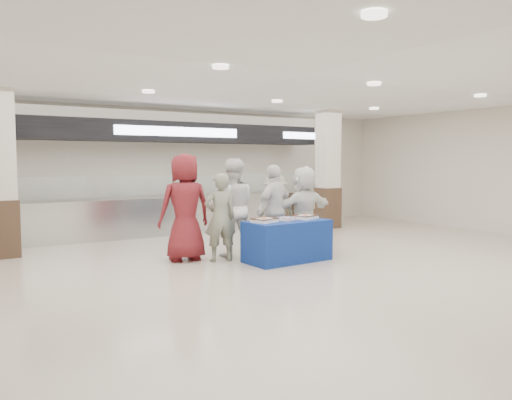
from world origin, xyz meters
TOP-DOWN VIEW (x-y plane):
  - ground at (0.00, 0.00)m, footprint 14.00×14.00m
  - serving_line at (0.00, 5.40)m, footprint 8.70×0.85m
  - column_left at (-4.00, 4.20)m, footprint 0.55×0.55m
  - column_right at (4.00, 4.20)m, footprint 0.55×0.55m
  - display_table at (0.39, 1.02)m, footprint 1.59×0.87m
  - sheet_cake_left at (-0.10, 1.03)m, footprint 0.49×0.43m
  - sheet_cake_right at (0.84, 1.06)m, footprint 0.51×0.46m
  - cupcake_tray at (0.39, 1.04)m, footprint 0.47×0.42m
  - civilian_maroon at (-1.18, 2.05)m, footprint 1.01×0.70m
  - soldier_a at (-0.65, 1.66)m, footprint 0.66×0.50m
  - chef_tall at (-0.23, 1.96)m, footprint 1.12×1.01m
  - chef_short at (0.54, 1.66)m, footprint 1.12×0.74m
  - soldier_b at (0.93, 2.23)m, footprint 1.03×0.62m
  - civilian_white at (1.26, 1.66)m, footprint 1.65×0.66m

SIDE VIEW (x-z plane):
  - ground at x=0.00m, z-range 0.00..0.00m
  - display_table at x=0.39m, z-range 0.00..0.75m
  - soldier_b at x=0.93m, z-range 0.00..1.56m
  - cupcake_tray at x=0.39m, z-range 0.75..0.81m
  - sheet_cake_left at x=-0.10m, z-range 0.75..0.84m
  - sheet_cake_right at x=0.84m, z-range 0.75..0.84m
  - soldier_a at x=-0.65m, z-range 0.00..1.62m
  - civilian_white at x=1.26m, z-range 0.00..1.74m
  - chef_short at x=0.54m, z-range 0.00..1.77m
  - chef_tall at x=-0.23m, z-range 0.00..1.88m
  - civilian_maroon at x=-1.18m, z-range 0.00..1.98m
  - serving_line at x=0.00m, z-range -0.24..2.56m
  - column_left at x=-4.00m, z-range -0.07..3.13m
  - column_right at x=4.00m, z-range -0.07..3.13m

